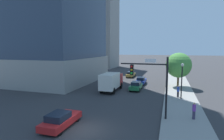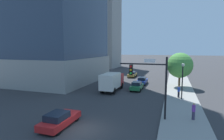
% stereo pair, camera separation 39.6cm
% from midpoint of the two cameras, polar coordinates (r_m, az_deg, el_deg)
% --- Properties ---
extents(ground_plane, '(400.00, 400.00, 0.00)m').
position_cam_midpoint_polar(ground_plane, '(17.36, -8.59, -17.70)').
color(ground_plane, '#333335').
extents(sidewalk, '(4.44, 120.00, 0.15)m').
position_cam_midpoint_polar(sidewalk, '(34.80, 20.47, -5.50)').
color(sidewalk, gray).
rests_on(sidewalk, ground).
extents(construction_building, '(13.90, 22.60, 41.98)m').
position_cam_midpoint_polar(construction_building, '(72.00, -3.41, 15.15)').
color(construction_building, gray).
rests_on(construction_building, ground).
extents(traffic_light_pole, '(4.75, 0.48, 6.19)m').
position_cam_midpoint_polar(traffic_light_pole, '(18.81, 12.36, -2.27)').
color(traffic_light_pole, black).
rests_on(traffic_light_pole, sidewalk).
extents(street_lamp, '(0.44, 0.44, 5.00)m').
position_cam_midpoint_polar(street_lamp, '(27.16, 21.35, -1.54)').
color(street_lamp, black).
rests_on(street_lamp, sidewalk).
extents(street_tree, '(4.56, 4.56, 6.26)m').
position_cam_midpoint_polar(street_tree, '(35.70, 20.55, 1.36)').
color(street_tree, brown).
rests_on(street_tree, sidewalk).
extents(car_green, '(1.74, 4.20, 1.48)m').
position_cam_midpoint_polar(car_green, '(32.23, 8.01, -4.89)').
color(car_green, '#1E6638').
rests_on(car_green, ground).
extents(car_blue, '(1.73, 4.30, 1.42)m').
position_cam_midpoint_polar(car_blue, '(37.83, 9.61, -3.24)').
color(car_blue, '#233D9E').
rests_on(car_blue, ground).
extents(car_gold, '(1.72, 4.42, 1.41)m').
position_cam_midpoint_polar(car_gold, '(46.62, 6.53, -1.32)').
color(car_gold, '#AD8938').
rests_on(car_gold, ground).
extents(car_red, '(1.88, 4.55, 1.43)m').
position_cam_midpoint_polar(car_red, '(18.02, -15.30, -14.53)').
color(car_red, red).
rests_on(car_red, ground).
extents(box_truck, '(2.29, 6.65, 3.07)m').
position_cam_midpoint_polar(box_truck, '(31.01, 0.34, -3.37)').
color(box_truck, '#B21E1E').
rests_on(box_truck, ground).
extents(pedestrian_purple_shirt, '(0.34, 0.34, 1.70)m').
position_cam_midpoint_polar(pedestrian_purple_shirt, '(20.33, 24.41, -11.48)').
color(pedestrian_purple_shirt, '#38334C').
rests_on(pedestrian_purple_shirt, sidewalk).
extents(pedestrian_blue_shirt, '(0.34, 0.34, 1.72)m').
position_cam_midpoint_polar(pedestrian_blue_shirt, '(28.31, 20.29, -6.24)').
color(pedestrian_blue_shirt, black).
rests_on(pedestrian_blue_shirt, sidewalk).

